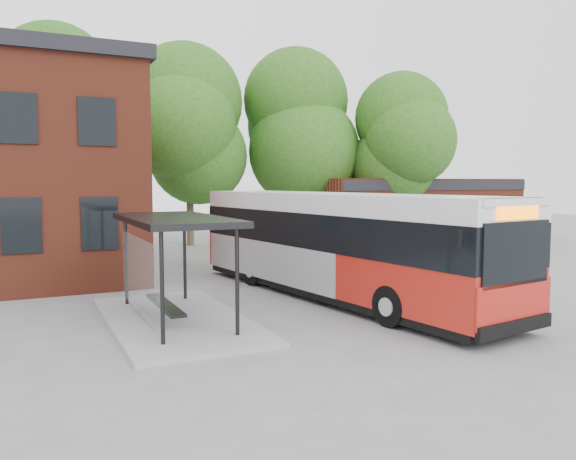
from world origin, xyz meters
name	(u,v)px	position (x,y,z in m)	size (l,w,h in m)	color
ground	(306,300)	(0.00, 0.00, 0.00)	(100.00, 100.00, 0.00)	slate
shop_row	(410,209)	(15.00, 14.00, 2.00)	(14.00, 6.20, 4.00)	maroon
bus_shelter	(175,269)	(-4.50, -1.00, 1.45)	(3.60, 7.00, 2.90)	black
bike_rail	(371,247)	(9.28, 10.00, 0.19)	(5.20, 0.10, 0.38)	black
tree_0	(64,149)	(-6.00, 16.00, 5.50)	(7.92, 7.92, 11.00)	#234F15
tree_1	(189,158)	(1.00, 17.00, 5.20)	(7.92, 7.92, 10.40)	#234F15
tree_2	(302,155)	(8.00, 16.00, 5.50)	(7.92, 7.92, 11.00)	#234F15
tree_3	(405,168)	(13.00, 12.00, 4.64)	(7.04, 7.04, 9.28)	#234F15
city_bus	(336,245)	(1.14, 0.04, 1.71)	(2.87, 13.47, 3.42)	#B21E15
bicycle_0	(345,247)	(7.11, 9.24, 0.40)	(0.53, 1.52, 0.80)	#0C0F39
bicycle_1	(338,241)	(7.50, 10.61, 0.54)	(0.51, 1.79, 1.08)	black
bicycle_2	(360,241)	(9.10, 10.83, 0.47)	(0.63, 1.80, 0.94)	#0C163A
bicycle_3	(362,241)	(8.89, 10.36, 0.54)	(0.51, 1.80, 1.08)	black
bicycle_4	(375,245)	(9.06, 9.29, 0.41)	(0.55, 1.57, 0.82)	black
bicycle_5	(395,240)	(10.65, 9.70, 0.55)	(0.52, 1.83, 1.10)	black
bicycle_6	(408,242)	(11.12, 9.15, 0.48)	(0.64, 1.83, 0.96)	#400D0B
bicycle_7	(421,241)	(12.33, 9.50, 0.44)	(0.42, 1.48, 0.89)	black
bicycle_extra_0	(410,240)	(11.68, 9.70, 0.50)	(0.66, 1.90, 1.00)	black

